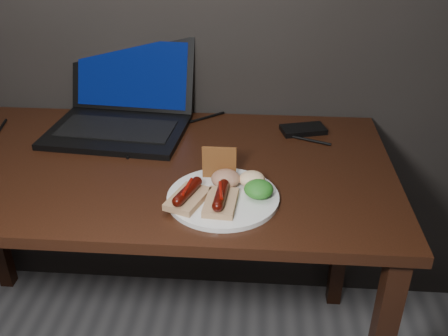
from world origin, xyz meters
The scene contains 11 objects.
desk centered at (0.00, 1.38, 0.66)m, with size 1.40×0.70×0.75m.
laptop centered at (-0.08, 1.61, 0.80)m, with size 0.43×0.40×0.25m.
hard_drive centered at (0.47, 1.61, 0.76)m, with size 0.13×0.07×0.02m, color black.
desk_cables centered at (0.00, 1.56, 0.75)m, with size 1.02×0.34×0.01m.
plate centered at (0.26, 1.21, 0.76)m, with size 0.27×0.27×0.01m, color silver.
bread_sausage_left centered at (0.18, 1.18, 0.78)m, with size 0.11×0.13×0.04m.
bread_sausage_center centered at (0.26, 1.17, 0.78)m, with size 0.08×0.12×0.04m.
crispbread centered at (0.24, 1.30, 0.80)m, with size 0.09×0.01×0.09m, color brown.
salad_greens centered at (0.34, 1.22, 0.78)m, with size 0.07×0.07×0.04m, color #125B1A.
salsa_mound centered at (0.26, 1.26, 0.78)m, with size 0.07×0.07×0.04m, color maroon.
coleslaw_mound centered at (0.32, 1.26, 0.78)m, with size 0.06×0.06×0.04m, color white.
Camera 1 is at (0.33, 0.21, 1.40)m, focal length 40.00 mm.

